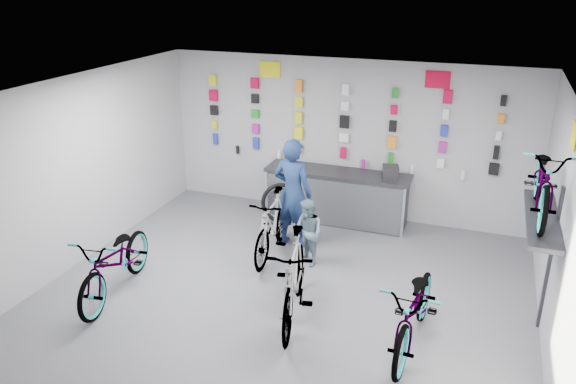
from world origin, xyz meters
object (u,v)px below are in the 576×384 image
at_px(bike_left, 116,262).
at_px(customer, 308,233).
at_px(counter, 336,197).
at_px(clerk, 293,193).
at_px(bike_center, 294,279).
at_px(bike_service, 273,225).
at_px(bike_right, 416,310).

distance_m(bike_left, customer, 2.95).
xyz_separation_m(counter, customer, (0.02, -1.79, 0.07)).
distance_m(bike_left, clerk, 3.08).
xyz_separation_m(bike_center, customer, (-0.31, 1.51, -0.05)).
bearing_deg(bike_service, bike_right, -36.86).
height_order(bike_center, clerk, clerk).
height_order(bike_left, customer, customer).
height_order(clerk, customer, clerk).
bearing_deg(clerk, bike_center, 117.96).
relative_size(bike_service, clerk, 0.96).
xyz_separation_m(bike_left, bike_center, (2.62, 0.32, 0.07)).
height_order(counter, customer, customer).
xyz_separation_m(bike_center, bike_service, (-0.95, 1.61, -0.06)).
height_order(bike_center, customer, bike_center).
bearing_deg(bike_left, customer, 29.70).
bearing_deg(customer, bike_right, -0.61).
relative_size(bike_center, bike_service, 1.10).
xyz_separation_m(bike_left, customer, (2.32, 1.83, 0.02)).
relative_size(counter, bike_center, 1.34).
relative_size(counter, bike_service, 1.48).
bearing_deg(counter, customer, -89.35).
distance_m(bike_center, bike_service, 1.87).
bearing_deg(bike_left, bike_right, -5.20).
bearing_deg(bike_right, bike_center, -178.83).
bearing_deg(bike_center, clerk, 97.85).
height_order(bike_service, customer, customer).
bearing_deg(bike_right, clerk, 141.50).
relative_size(bike_service, customer, 1.65).
relative_size(clerk, customer, 1.72).
height_order(counter, clerk, clerk).
bearing_deg(customer, bike_service, -150.70).
relative_size(bike_left, bike_right, 1.01).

